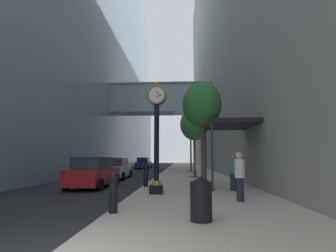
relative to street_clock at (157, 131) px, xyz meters
name	(u,v)px	position (x,y,z in m)	size (l,w,h in m)	color
ground_plane	(164,172)	(-1.01, 19.60, -2.77)	(110.00, 110.00, 0.00)	#262628
sidewalk_right	(188,170)	(1.88, 22.60, -2.70)	(5.79, 80.00, 0.14)	#BCB29E
building_block_left	(86,37)	(-12.10, 22.59, 15.62)	(21.74, 80.00, 36.88)	#849EB2
building_block_right	(241,14)	(9.28, 22.60, 18.33)	(9.00, 80.00, 42.19)	gray
street_clock	(157,131)	(0.00, 0.00, 0.00)	(0.84, 0.55, 4.78)	black
bollard_nearest	(114,191)	(-0.81, -3.85, -2.05)	(0.25, 0.25, 1.10)	black
bollard_third	(146,175)	(-0.81, 2.64, -2.05)	(0.25, 0.25, 1.10)	black
street_tree_near	(202,105)	(2.09, 1.59, 1.45)	(1.93, 1.93, 5.23)	#333335
street_tree_mid_near	(194,125)	(2.09, 9.44, 1.48)	(2.23, 2.23, 5.42)	#333335
street_tree_mid_far	(191,126)	(2.09, 17.30, 2.34)	(1.98, 1.98, 6.16)	#333335
trash_bin	(201,198)	(1.52, -4.65, -2.09)	(0.53, 0.53, 1.05)	black
pedestrian_walking	(240,175)	(3.08, -1.78, -1.73)	(0.44, 0.44, 1.69)	#23232D
pedestrian_by_clock	(233,172)	(3.40, 1.08, -1.76)	(0.47, 0.47, 1.64)	#23232D
storefront_awning	(229,126)	(3.54, 2.48, 0.51)	(2.40, 3.60, 3.30)	black
car_white_near	(116,169)	(-4.04, 8.98, -1.97)	(2.01, 4.49, 1.64)	silver
car_blue_mid	(144,163)	(-4.63, 27.98, -1.96)	(2.20, 4.21, 1.68)	navy
car_red_far	(94,173)	(-3.80, 3.26, -1.96)	(2.00, 4.56, 1.67)	#AD191E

